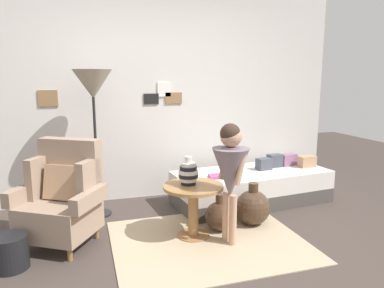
{
  "coord_description": "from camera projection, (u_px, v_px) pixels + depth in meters",
  "views": [
    {
      "loc": [
        -0.93,
        -2.57,
        1.53
      ],
      "look_at": [
        0.15,
        0.95,
        0.85
      ],
      "focal_mm": 33.41,
      "sensor_mm": 36.0,
      "label": 1
    }
  ],
  "objects": [
    {
      "name": "floor_lamp",
      "position": [
        93.0,
        90.0,
        3.81
      ],
      "size": [
        0.42,
        0.42,
        1.62
      ],
      "color": "black",
      "rests_on": "ground"
    },
    {
      "name": "magazine_basket",
      "position": [
        10.0,
        252.0,
        2.89
      ],
      "size": [
        0.28,
        0.28,
        0.28
      ],
      "primitive_type": "cylinder",
      "color": "black",
      "rests_on": "ground"
    },
    {
      "name": "vase_striped",
      "position": [
        188.0,
        173.0,
        3.42
      ],
      "size": [
        0.19,
        0.19,
        0.27
      ],
      "color": "black",
      "rests_on": "side_table"
    },
    {
      "name": "demijohn_near",
      "position": [
        219.0,
        216.0,
        3.62
      ],
      "size": [
        0.3,
        0.3,
        0.39
      ],
      "color": "#473323",
      "rests_on": "ground"
    },
    {
      "name": "gallery_wall",
      "position": [
        158.0,
        96.0,
        4.56
      ],
      "size": [
        4.8,
        0.12,
        2.6
      ],
      "color": "silver",
      "rests_on": "ground"
    },
    {
      "name": "daybed",
      "position": [
        251.0,
        187.0,
        4.44
      ],
      "size": [
        1.97,
        0.99,
        0.4
      ],
      "color": "#4C4742",
      "rests_on": "ground"
    },
    {
      "name": "demijohn_far",
      "position": [
        253.0,
        207.0,
        3.76
      ],
      "size": [
        0.37,
        0.37,
        0.45
      ],
      "color": "#473323",
      "rests_on": "ground"
    },
    {
      "name": "pillow_back",
      "position": [
        275.0,
        161.0,
        4.61
      ],
      "size": [
        0.2,
        0.13,
        0.16
      ],
      "primitive_type": "cube",
      "rotation": [
        0.0,
        0.0,
        0.08
      ],
      "color": "#474C56",
      "rests_on": "daybed"
    },
    {
      "name": "book_on_daybed",
      "position": [
        219.0,
        176.0,
        4.12
      ],
      "size": [
        0.24,
        0.18,
        0.03
      ],
      "primitive_type": "cube",
      "rotation": [
        0.0,
        0.0,
        -0.12
      ],
      "color": "#C9478A",
      "rests_on": "daybed"
    },
    {
      "name": "pillow_head",
      "position": [
        307.0,
        162.0,
        4.6
      ],
      "size": [
        0.23,
        0.14,
        0.14
      ],
      "primitive_type": "cube",
      "rotation": [
        0.0,
        0.0,
        0.08
      ],
      "color": "tan",
      "rests_on": "daybed"
    },
    {
      "name": "pillow_extra",
      "position": [
        264.0,
        164.0,
        4.47
      ],
      "size": [
        0.2,
        0.15,
        0.14
      ],
      "primitive_type": "cube",
      "rotation": [
        0.0,
        0.0,
        0.19
      ],
      "color": "#474C56",
      "rests_on": "daybed"
    },
    {
      "name": "ground_plane",
      "position": [
        208.0,
        265.0,
        2.96
      ],
      "size": [
        12.0,
        12.0,
        0.0
      ],
      "primitive_type": "plane",
      "color": "#423833"
    },
    {
      "name": "rug",
      "position": [
        208.0,
        241.0,
        3.39
      ],
      "size": [
        1.78,
        1.45,
        0.01
      ],
      "primitive_type": "cube",
      "color": "tan",
      "rests_on": "ground"
    },
    {
      "name": "pillow_mid",
      "position": [
        288.0,
        160.0,
        4.68
      ],
      "size": [
        0.24,
        0.16,
        0.15
      ],
      "primitive_type": "cube",
      "rotation": [
        0.0,
        0.0,
        0.19
      ],
      "color": "gray",
      "rests_on": "daybed"
    },
    {
      "name": "person_child",
      "position": [
        230.0,
        168.0,
        3.23
      ],
      "size": [
        0.34,
        0.34,
        1.14
      ],
      "color": "tan",
      "rests_on": "ground"
    },
    {
      "name": "side_table",
      "position": [
        193.0,
        200.0,
        3.44
      ],
      "size": [
        0.58,
        0.58,
        0.52
      ],
      "color": "#9E7042",
      "rests_on": "ground"
    },
    {
      "name": "armchair",
      "position": [
        63.0,
        198.0,
        3.3
      ],
      "size": [
        0.9,
        0.84,
        0.97
      ],
      "color": "olive",
      "rests_on": "ground"
    }
  ]
}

